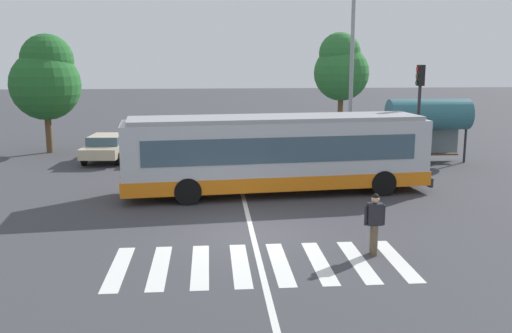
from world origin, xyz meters
The scene contains 16 objects.
ground_plane centered at (0.00, 0.00, 0.00)m, with size 160.00×160.00×0.00m, color #3D3D42.
city_transit_bus centered at (1.47, 5.23, 1.59)m, with size 12.25×3.74×3.06m.
pedestrian_crossing_street centered at (3.30, -2.06, 0.97)m, with size 0.58×0.36×1.72m.
parked_car_champagne centered at (-6.45, 13.12, 0.77)m, with size 2.13×4.62×1.35m.
parked_car_silver centered at (-3.64, 13.30, 0.77)m, with size 2.01×4.57×1.35m.
parked_car_white centered at (-0.87, 13.12, 0.77)m, with size 2.26×4.66×1.35m.
parked_car_blue centered at (1.69, 12.98, 0.77)m, with size 2.24×4.65×1.35m.
parked_car_teal centered at (4.34, 13.04, 0.77)m, with size 2.06×4.59×1.35m.
parked_car_charcoal centered at (7.12, 13.10, 0.77)m, with size 2.16×4.63×1.35m.
traffic_light_far_corner centered at (8.07, 7.70, 3.33)m, with size 0.33×0.32×4.98m.
bus_stop_shelter centered at (9.84, 11.01, 2.42)m, with size 4.13×1.54×3.25m.
twin_arm_street_lamp centered at (6.17, 12.31, 5.49)m, with size 4.68×0.32×8.89m.
background_tree_left centered at (-10.09, 15.92, 4.17)m, with size 3.86×3.86×6.58m.
background_tree_right centered at (7.67, 21.10, 4.61)m, with size 3.68×3.68×6.92m.
crosswalk_painted_stripes centered at (0.14, -2.55, 0.00)m, with size 7.75×3.18×0.01m.
lane_center_line centered at (0.13, 2.00, 0.00)m, with size 0.16×24.00×0.01m, color silver.
Camera 1 is at (-1.14, -16.53, 5.35)m, focal length 39.73 mm.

